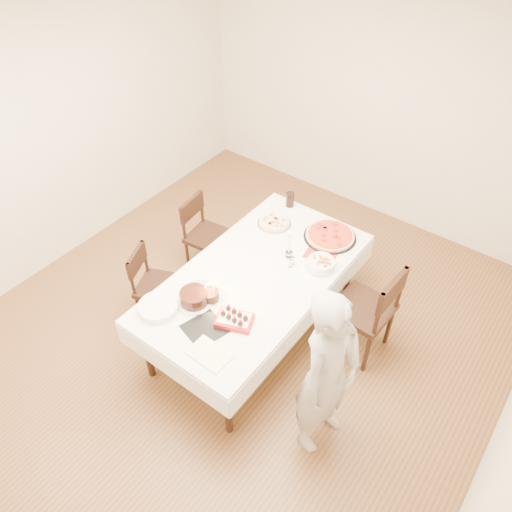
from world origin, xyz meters
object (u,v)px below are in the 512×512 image
Objects in this scene: chair_right_savory at (363,309)px; chair_left_savory at (209,237)px; strawberry_box at (234,320)px; dining_table at (256,304)px; cola_glass at (290,200)px; chair_left_dessert at (159,286)px; layer_cake at (194,298)px; person at (328,375)px; taper_candle at (289,244)px; pizza_white at (274,222)px; pizza_pepperoni at (330,236)px; birthday_cake at (210,292)px; pasta_bowl at (321,264)px.

chair_right_savory is 1.18× the size of chair_left_savory.
dining_table is at bearing 109.32° from strawberry_box.
cola_glass is (0.60, 0.57, 0.40)m from chair_left_savory.
cola_glass is (0.53, 1.37, 0.42)m from chair_left_dessert.
chair_right_savory is at bearing 43.11° from layer_cake.
cola_glass is 0.52× the size of layer_cake.
person is 1.28m from taper_candle.
pizza_pepperoni is at bearing 16.35° from pizza_white.
dining_table is 15.08× the size of birthday_cake.
taper_candle is (-0.30, -0.05, 0.10)m from pasta_bowl.
chair_right_savory is at bearing -11.47° from pizza_white.
birthday_cake reaches higher than cola_glass.
layer_cake is (0.11, -1.53, -0.02)m from cola_glass.
layer_cake is (-0.60, -0.96, 0.01)m from pasta_bowl.
person is 1.74m from pizza_white.
dining_table is 14.06× the size of cola_glass.
chair_right_savory is 1.16m from pizza_white.
taper_candle is (-0.16, -0.44, 0.13)m from pizza_pepperoni.
chair_right_savory is 3.54× the size of strawberry_box.
strawberry_box is (-0.83, -0.00, 0.01)m from person.
chair_right_savory reaches higher than dining_table.
person is at bearing -43.43° from taper_candle.
pizza_pepperoni is 0.42m from pasta_bowl.
strawberry_box is (-0.07, -1.32, 0.01)m from pizza_pepperoni.
chair_right_savory is at bearing 16.08° from person.
pizza_pepperoni is 1.30m from birthday_cake.
pizza_pepperoni is at bearing -17.32° from cola_glass.
chair_right_savory is 2.04× the size of pizza_pepperoni.
cola_glass is (-0.32, 0.98, 0.45)m from dining_table.
strawberry_box is at bearing -68.79° from pizza_white.
taper_candle is at bearing -109.63° from pizza_pepperoni.
pasta_bowl reaches higher than pizza_white.
dining_table is 1.38× the size of person.
dining_table is 0.81m from pizza_white.
pizza_pepperoni is (0.52, 0.15, 0.00)m from pizza_white.
taper_candle is 0.96m from layer_cake.
cola_glass reaches higher than chair_left_dessert.
person is 1.22m from layer_cake.
birthday_cake is at bearing -105.46° from dining_table.
birthday_cake is (-0.37, -1.25, 0.06)m from pizza_pepperoni.
taper_candle reaches higher than layer_cake.
pasta_bowl is 0.84× the size of strawberry_box.
pasta_bowl is at bearing 46.08° from dining_table.
chair_left_savory is 2.18m from person.
dining_table is at bearing 68.36° from person.
birthday_cake is (-1.14, 0.07, 0.06)m from person.
layer_cake is (0.71, -0.96, 0.38)m from chair_left_savory.
person is (1.94, -0.93, 0.35)m from chair_left_savory.
chair_left_dessert is at bearing 88.34° from chair_left_savory.
chair_left_savory reaches higher than dining_table.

